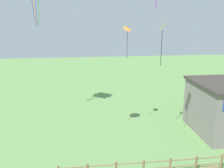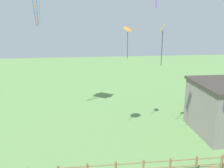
# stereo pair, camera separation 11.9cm
# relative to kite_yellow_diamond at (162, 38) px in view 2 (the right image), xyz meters

# --- Properties ---
(kite_yellow_diamond) EXTENTS (0.57, 0.62, 3.39)m
(kite_yellow_diamond) POSITION_rel_kite_yellow_diamond_xyz_m (0.00, 0.00, 0.00)
(kite_yellow_diamond) COLOR yellow
(kite_orange_delta) EXTENTS (0.95, 0.93, 2.66)m
(kite_orange_delta) POSITION_rel_kite_yellow_diamond_xyz_m (-2.55, 1.38, 0.43)
(kite_orange_delta) COLOR orange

